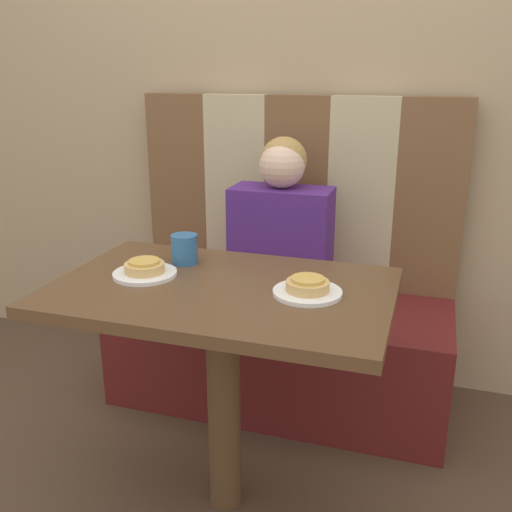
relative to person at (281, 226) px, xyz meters
name	(u,v)px	position (x,y,z in m)	size (l,w,h in m)	color
ground_plane	(226,499)	(0.00, -0.64, -0.75)	(12.00, 12.00, 0.00)	#4C3828
wall_back	(304,74)	(0.00, 0.33, 0.55)	(7.00, 0.05, 2.60)	tan
booth_seat	(279,349)	(0.00, 0.00, -0.52)	(1.34, 0.55, 0.44)	#5B1919
booth_backrest	(297,192)	(0.00, 0.24, 0.09)	(1.34, 0.06, 0.78)	brown
dining_table	(222,322)	(0.00, -0.64, -0.12)	(0.95, 0.62, 0.74)	brown
person	(281,226)	(0.00, 0.00, 0.00)	(0.38, 0.20, 0.64)	#4C237A
plate_left	(145,274)	(-0.25, -0.64, 0.00)	(0.19, 0.19, 0.01)	white
plate_right	(307,292)	(0.25, -0.64, 0.00)	(0.19, 0.19, 0.01)	white
pizza_left	(145,266)	(-0.25, -0.64, 0.02)	(0.12, 0.12, 0.04)	tan
pizza_right	(308,285)	(0.25, -0.64, 0.02)	(0.12, 0.12, 0.04)	tan
drinking_cup	(184,249)	(-0.18, -0.49, 0.04)	(0.08, 0.08, 0.09)	#2D669E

